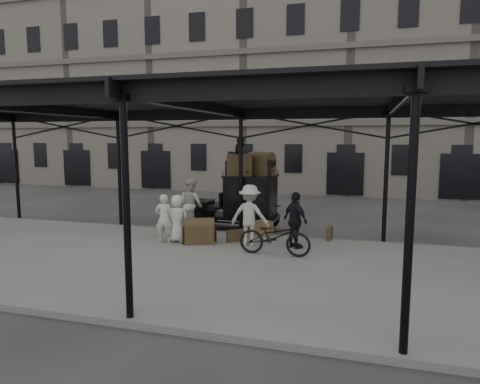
# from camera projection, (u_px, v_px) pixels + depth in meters

# --- Properties ---
(ground) EXTENTS (120.00, 120.00, 0.00)m
(ground) POSITION_uv_depth(u_px,v_px,m) (224.00, 250.00, 13.88)
(ground) COLOR #383533
(ground) RESTS_ON ground
(platform) EXTENTS (28.00, 8.00, 0.15)m
(platform) POSITION_uv_depth(u_px,v_px,m) (201.00, 265.00, 11.96)
(platform) COLOR slate
(platform) RESTS_ON ground
(canopy) EXTENTS (22.50, 9.00, 4.74)m
(canopy) POSITION_uv_depth(u_px,v_px,m) (203.00, 102.00, 11.65)
(canopy) COLOR black
(canopy) RESTS_ON ground
(building_frontage) EXTENTS (64.00, 8.00, 14.00)m
(building_frontage) POSITION_uv_depth(u_px,v_px,m) (304.00, 89.00, 30.13)
(building_frontage) COLOR slate
(building_frontage) RESTS_ON ground
(taxi) EXTENTS (3.65, 1.55, 2.18)m
(taxi) POSITION_uv_depth(u_px,v_px,m) (243.00, 200.00, 16.59)
(taxi) COLOR black
(taxi) RESTS_ON ground
(porter_left) EXTENTS (0.67, 0.53, 1.62)m
(porter_left) POSITION_uv_depth(u_px,v_px,m) (164.00, 218.00, 14.15)
(porter_left) COLOR beige
(porter_left) RESTS_ON platform
(porter_midleft) EXTENTS (1.21, 1.15, 1.97)m
(porter_midleft) POSITION_uv_depth(u_px,v_px,m) (191.00, 204.00, 15.96)
(porter_midleft) COLOR beige
(porter_midleft) RESTS_ON platform
(porter_centre) EXTENTS (0.81, 0.56, 1.59)m
(porter_centre) POSITION_uv_depth(u_px,v_px,m) (177.00, 218.00, 14.26)
(porter_centre) COLOR silver
(porter_centre) RESTS_ON platform
(porter_official) EXTENTS (1.07, 1.02, 1.79)m
(porter_official) POSITION_uv_depth(u_px,v_px,m) (295.00, 220.00, 13.41)
(porter_official) COLOR black
(porter_official) RESTS_ON platform
(porter_right) EXTENTS (1.32, 0.82, 1.97)m
(porter_right) POSITION_uv_depth(u_px,v_px,m) (250.00, 215.00, 13.80)
(porter_right) COLOR beige
(porter_right) RESTS_ON platform
(bicycle) EXTENTS (2.17, 0.80, 1.13)m
(bicycle) POSITION_uv_depth(u_px,v_px,m) (275.00, 236.00, 12.65)
(bicycle) COLOR black
(bicycle) RESTS_ON platform
(porter_roof) EXTENTS (0.73, 0.84, 1.50)m
(porter_roof) POSITION_uv_depth(u_px,v_px,m) (241.00, 156.00, 16.29)
(porter_roof) COLOR black
(porter_roof) RESTS_ON taxi
(steamer_trunk_roof_near) EXTENTS (1.08, 0.85, 0.69)m
(steamer_trunk_roof_near) POSITION_uv_depth(u_px,v_px,m) (239.00, 167.00, 16.21)
(steamer_trunk_roof_near) COLOR #4E3D24
(steamer_trunk_roof_near) RESTS_ON taxi
(steamer_trunk_roof_far) EXTENTS (1.17, 0.98, 0.74)m
(steamer_trunk_roof_far) POSITION_uv_depth(u_px,v_px,m) (261.00, 166.00, 16.43)
(steamer_trunk_roof_far) COLOR #4E3D24
(steamer_trunk_roof_far) RESTS_ON taxi
(steamer_trunk_platform) EXTENTS (1.10, 0.88, 0.71)m
(steamer_trunk_platform) POSITION_uv_depth(u_px,v_px,m) (200.00, 233.00, 14.10)
(steamer_trunk_platform) COLOR #4E3D24
(steamer_trunk_platform) RESTS_ON platform
(wicker_hamper) EXTENTS (0.70, 0.60, 0.50)m
(wicker_hamper) POSITION_uv_depth(u_px,v_px,m) (263.00, 228.00, 15.29)
(wicker_hamper) COLOR brown
(wicker_hamper) RESTS_ON platform
(suitcase_upright) EXTENTS (0.19, 0.61, 0.45)m
(suitcase_upright) POSITION_uv_depth(u_px,v_px,m) (330.00, 233.00, 14.65)
(suitcase_upright) COLOR #4E3D24
(suitcase_upright) RESTS_ON platform
(suitcase_flat) EXTENTS (0.56, 0.50, 0.40)m
(suitcase_flat) POSITION_uv_depth(u_px,v_px,m) (235.00, 236.00, 14.32)
(suitcase_flat) COLOR #4E3D24
(suitcase_flat) RESTS_ON platform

